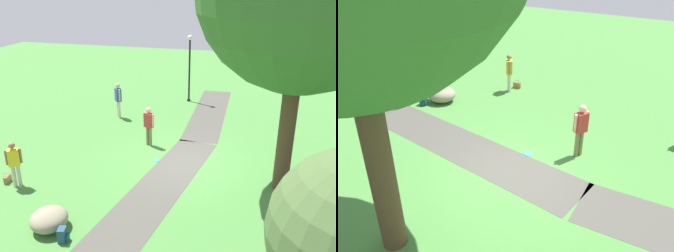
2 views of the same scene
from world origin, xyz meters
TOP-DOWN VIEW (x-y plane):
  - ground_plane at (0.00, 0.00)m, footprint 48.00×48.00m
  - footpath_segment_mid at (1.96, -0.44)m, footprint 8.15×2.76m
  - footpath_segment_far at (9.76, -2.10)m, footprint 8.15×3.78m
  - lawn_boulder at (4.87, -2.80)m, footprint 1.22×1.16m
  - woman_with_handbag at (3.11, -5.10)m, footprint 0.40×0.44m
  - passerby_on_path at (-1.21, -1.84)m, footprint 0.37×0.48m
  - handbag_on_grass at (3.00, -5.59)m, footprint 0.33×0.31m
  - backpack_by_boulder at (5.26, -2.16)m, footprint 0.32×0.30m
  - frisbee_on_grass at (0.10, -1.12)m, footprint 0.24×0.24m

SIDE VIEW (x-z plane):
  - ground_plane at x=0.00m, z-range 0.00..0.00m
  - footpath_segment_mid at x=1.96m, z-range 0.00..0.01m
  - footpath_segment_far at x=9.76m, z-range 0.00..0.01m
  - frisbee_on_grass at x=0.10m, z-range 0.00..0.02m
  - handbag_on_grass at x=3.00m, z-range -0.01..0.29m
  - backpack_by_boulder at x=5.26m, z-range -0.01..0.39m
  - lawn_boulder at x=4.87m, z-range 0.00..0.60m
  - woman_with_handbag at x=3.11m, z-range 0.12..1.72m
  - passerby_on_path at x=-1.21m, z-range 0.13..1.80m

